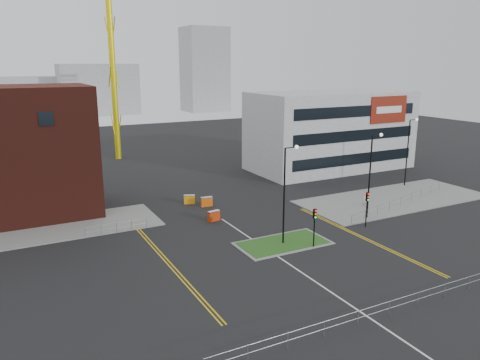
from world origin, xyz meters
name	(u,v)px	position (x,y,z in m)	size (l,w,h in m)	color
ground	(318,283)	(0.00, 0.00, 0.00)	(200.00, 200.00, 0.00)	black
pavement_left	(14,235)	(-20.00, 22.00, 0.06)	(28.00, 8.00, 0.12)	slate
pavement_right	(394,199)	(22.00, 14.00, 0.06)	(24.00, 10.00, 0.12)	slate
island_kerb	(283,243)	(2.00, 8.00, 0.04)	(8.60, 4.60, 0.08)	slate
grass_island	(283,243)	(2.00, 8.00, 0.06)	(8.00, 4.00, 0.12)	#244A18
office_block	(330,130)	(26.01, 31.97, 6.00)	(25.00, 12.20, 12.00)	#A1A3A5
tower_crane	(144,10)	(3.96, 55.29, 24.90)	(52.99, 3.55, 35.96)	yellow
streetlamp_island	(286,187)	(2.22, 8.00, 5.41)	(1.46, 0.36, 9.18)	black
streetlamp_right_near	(372,169)	(14.22, 10.00, 5.41)	(1.46, 0.36, 9.18)	black
streetlamp_right_far	(409,147)	(28.22, 18.00, 5.41)	(1.46, 0.36, 9.18)	black
traffic_light_island	(315,221)	(4.00, 5.98, 2.57)	(0.28, 0.33, 3.65)	black
traffic_light_right	(367,203)	(12.00, 7.98, 2.57)	(0.28, 0.33, 3.65)	black
railing_front	(374,310)	(0.00, -6.00, 0.78)	(24.05, 0.05, 1.10)	gray
railing_left	(116,226)	(-11.00, 18.00, 0.74)	(6.05, 0.05, 1.10)	gray
railing_right	(401,200)	(20.50, 11.50, 0.78)	(19.05, 5.05, 1.10)	gray
centre_line	(303,273)	(0.00, 2.00, 0.01)	(0.15, 30.00, 0.01)	silver
yellow_left_a	(162,258)	(-9.00, 10.00, 0.01)	(0.12, 24.00, 0.01)	gold
yellow_left_b	(166,258)	(-8.70, 10.00, 0.01)	(0.12, 24.00, 0.01)	gold
yellow_right_a	(360,237)	(9.50, 6.00, 0.01)	(0.12, 20.00, 0.01)	gold
yellow_right_b	(362,237)	(9.80, 6.00, 0.01)	(0.12, 20.00, 0.01)	gold
skyline_b	(99,89)	(10.00, 130.00, 8.00)	(24.00, 12.00, 16.00)	gray
skyline_c	(205,70)	(45.00, 125.00, 14.00)	(14.00, 12.00, 28.00)	gray
skyline_d	(36,96)	(-8.00, 140.00, 6.00)	(30.00, 12.00, 12.00)	gray
pedestrian	(365,200)	(16.65, 13.34, 0.83)	(0.61, 0.40, 1.66)	pink
barrier_left	(189,199)	(-1.00, 23.89, 0.59)	(1.36, 0.84, 1.08)	orange
barrier_mid	(207,201)	(0.41, 22.01, 0.61)	(1.37, 0.57, 1.13)	#D9560C
barrier_right	(214,215)	(-1.00, 16.87, 0.61)	(1.39, 0.71, 1.12)	red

